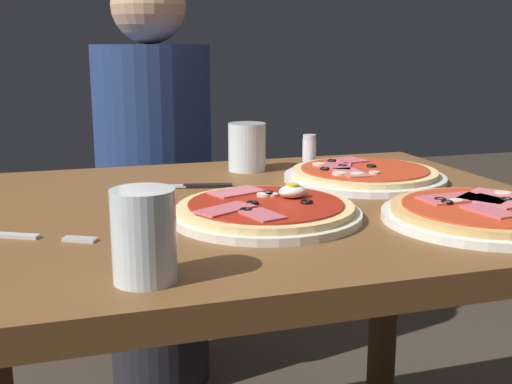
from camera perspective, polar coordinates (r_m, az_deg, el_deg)
dining_table at (r=1.10m, az=-0.79°, el=-7.37°), size 1.02×0.79×0.72m
pizza_foreground at (r=0.97m, az=0.90°, el=-1.65°), size 0.29×0.29×0.05m
pizza_across_left at (r=1.25m, az=9.56°, el=1.53°), size 0.31×0.31×0.03m
pizza_across_right at (r=1.01m, az=19.54°, el=-1.82°), size 0.30×0.30×0.03m
water_glass_near at (r=1.34m, az=-0.81°, el=3.77°), size 0.08×0.08×0.10m
water_glass_far at (r=0.71m, az=-9.91°, el=-4.40°), size 0.07×0.07×0.10m
fork at (r=0.92m, az=-19.29°, el=-3.77°), size 0.15×0.09×0.00m
knife at (r=1.18m, az=-6.15°, el=0.53°), size 0.19×0.06×0.01m
salt_shaker at (r=1.40m, az=4.76°, el=3.72°), size 0.03×0.03×0.07m
diner_person at (r=1.83m, az=-8.95°, el=-0.38°), size 0.32×0.32×1.18m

